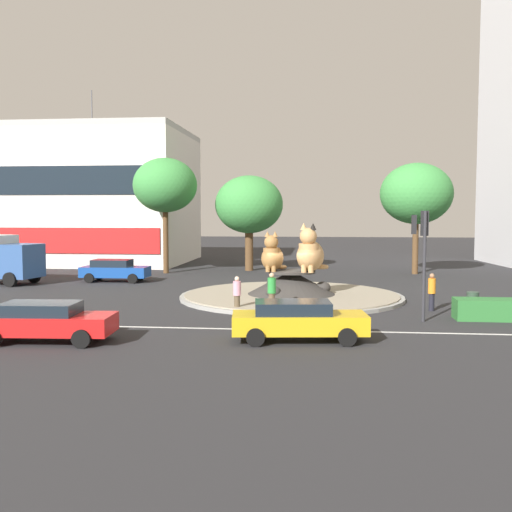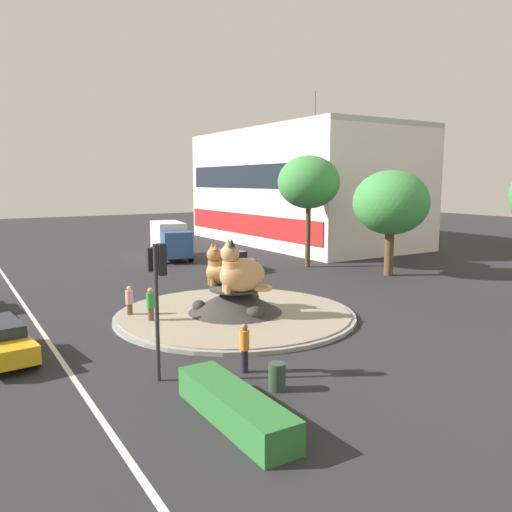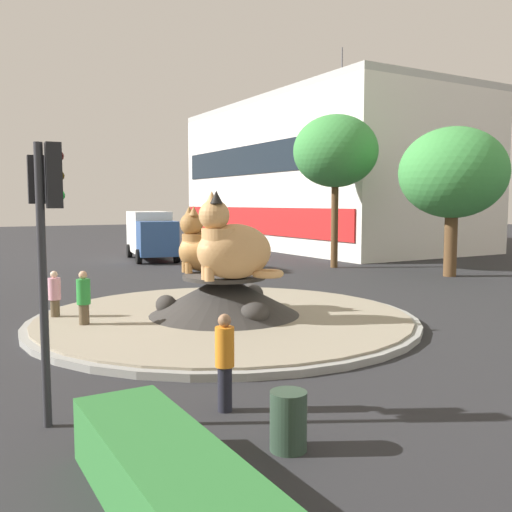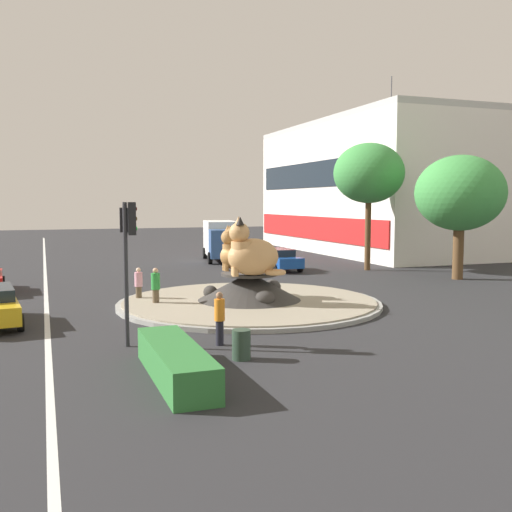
# 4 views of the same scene
# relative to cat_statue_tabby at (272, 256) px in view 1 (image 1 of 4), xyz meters

# --- Properties ---
(ground_plane) EXTENTS (160.00, 160.00, 0.00)m
(ground_plane) POSITION_rel_cat_statue_tabby_xyz_m (1.01, 0.23, -2.26)
(ground_plane) COLOR #28282B
(lane_centreline) EXTENTS (112.00, 0.20, 0.01)m
(lane_centreline) POSITION_rel_cat_statue_tabby_xyz_m (1.01, -8.45, -2.26)
(lane_centreline) COLOR silver
(lane_centreline) RESTS_ON ground
(roundabout_island) EXTENTS (11.90, 11.90, 1.48)m
(roundabout_island) POSITION_rel_cat_statue_tabby_xyz_m (1.01, 0.24, -1.79)
(roundabout_island) COLOR gray
(roundabout_island) RESTS_ON ground
(cat_statue_tabby) EXTENTS (1.36, 2.07, 2.13)m
(cat_statue_tabby) POSITION_rel_cat_statue_tabby_xyz_m (0.00, 0.00, 0.00)
(cat_statue_tabby) COLOR #9E703D
(cat_statue_tabby) RESTS_ON roundabout_island
(cat_statue_calico) EXTENTS (1.96, 2.60, 2.57)m
(cat_statue_calico) POSITION_rel_cat_statue_tabby_xyz_m (2.00, -0.07, 0.16)
(cat_statue_calico) COLOR tan
(cat_statue_calico) RESTS_ON roundabout_island
(traffic_light_mast) EXTENTS (0.74, 0.50, 4.66)m
(traffic_light_mast) POSITION_rel_cat_statue_tabby_xyz_m (6.78, -5.92, 1.16)
(traffic_light_mast) COLOR #2D2D33
(traffic_light_mast) RESTS_ON ground
(shophouse_block) EXTENTS (26.15, 13.96, 15.19)m
(shophouse_block) POSITION_rel_cat_statue_tabby_xyz_m (-22.65, 21.75, 3.76)
(shophouse_block) COLOR silver
(shophouse_block) RESTS_ON ground
(broadleaf_tree_behind_island) EXTENTS (4.78, 4.78, 8.65)m
(broadleaf_tree_behind_island) POSITION_rel_cat_statue_tabby_xyz_m (-9.03, 12.39, 4.32)
(broadleaf_tree_behind_island) COLOR brown
(broadleaf_tree_behind_island) RESTS_ON ground
(second_tree_near_tower) EXTENTS (5.32, 5.32, 7.47)m
(second_tree_near_tower) POSITION_rel_cat_statue_tabby_xyz_m (-3.02, 15.05, 2.91)
(second_tree_near_tower) COLOR brown
(second_tree_near_tower) RESTS_ON ground
(third_tree_left) EXTENTS (5.31, 5.31, 8.23)m
(third_tree_left) POSITION_rel_cat_statue_tabby_xyz_m (9.60, 13.77, 3.69)
(third_tree_left) COLOR brown
(third_tree_left) RESTS_ON ground
(pedestrian_pink_shirt) EXTENTS (0.37, 0.37, 1.65)m
(pedestrian_pink_shirt) POSITION_rel_cat_statue_tabby_xyz_m (-1.29, -4.40, -1.40)
(pedestrian_pink_shirt) COLOR brown
(pedestrian_pink_shirt) RESTS_ON ground
(pedestrian_green_shirt) EXTENTS (0.39, 0.39, 1.78)m
(pedestrian_green_shirt) POSITION_rel_cat_statue_tabby_xyz_m (0.28, -3.89, -1.32)
(pedestrian_green_shirt) COLOR brown
(pedestrian_green_shirt) RESTS_ON ground
(pedestrian_orange_shirt) EXTENTS (0.34, 0.34, 1.76)m
(pedestrian_orange_shirt) POSITION_rel_cat_statue_tabby_xyz_m (7.72, -3.17, -1.32)
(pedestrian_orange_shirt) COLOR black
(pedestrian_orange_shirt) RESTS_ON ground
(sedan_on_far_lane) EXTENTS (4.79, 2.27, 1.41)m
(sedan_on_far_lane) POSITION_rel_cat_statue_tabby_xyz_m (-7.18, -11.46, -1.50)
(sedan_on_far_lane) COLOR red
(sedan_on_far_lane) RESTS_ON ground
(hatchback_near_shophouse) EXTENTS (4.41, 2.02, 1.47)m
(hatchback_near_shophouse) POSITION_rel_cat_statue_tabby_xyz_m (-11.02, 6.64, -1.48)
(hatchback_near_shophouse) COLOR #19479E
(hatchback_near_shophouse) RESTS_ON ground
(parked_car_right) EXTENTS (4.94, 2.37, 1.44)m
(parked_car_right) POSITION_rel_cat_statue_tabby_xyz_m (1.73, -10.40, -1.49)
(parked_car_right) COLOR gold
(parked_car_right) RESTS_ON ground
(litter_bin) EXTENTS (0.56, 0.56, 0.90)m
(litter_bin) POSITION_rel_cat_statue_tabby_xyz_m (9.60, -3.06, -1.81)
(litter_bin) COLOR #2D4233
(litter_bin) RESTS_ON ground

